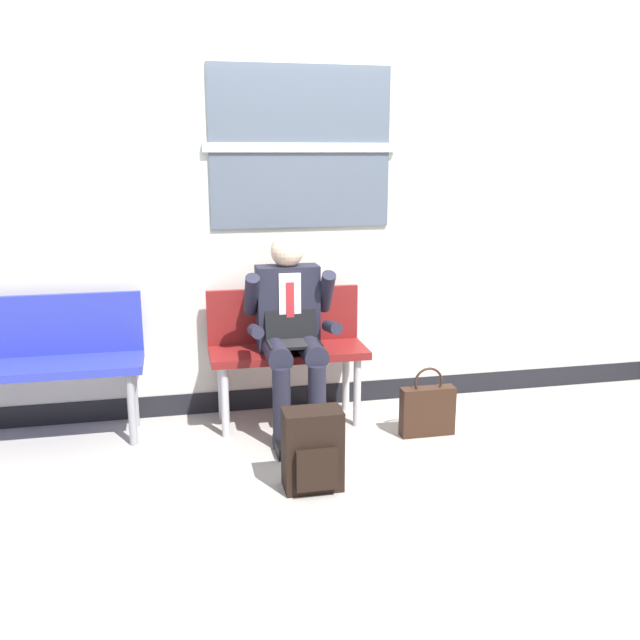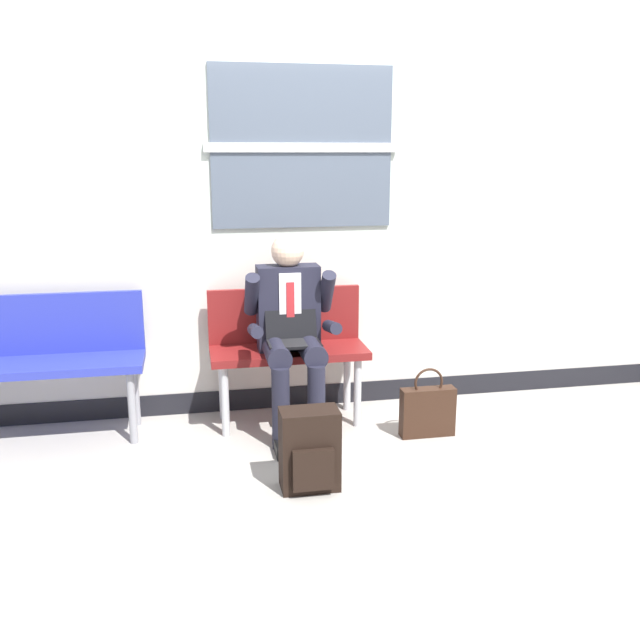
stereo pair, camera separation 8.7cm
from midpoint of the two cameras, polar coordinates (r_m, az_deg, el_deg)
ground_plane at (r=4.42m, az=3.18°, el=-9.88°), size 18.00×18.00×0.00m
station_wall at (r=4.74m, az=1.29°, el=10.18°), size 5.89×0.17×2.96m
bench_with_person at (r=4.56m, az=-2.21°, el=-1.87°), size 1.03×0.42×0.89m
bench_empty at (r=4.59m, az=-21.58°, el=-2.57°), size 1.23×0.42×0.91m
person_seated at (r=4.34m, az=-1.83°, el=-0.72°), size 0.57×0.70×1.27m
backpack at (r=3.73m, az=-0.18°, el=-10.83°), size 0.31×0.22×0.45m
handbag at (r=4.46m, az=9.51°, el=-7.45°), size 0.35×0.10×0.45m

